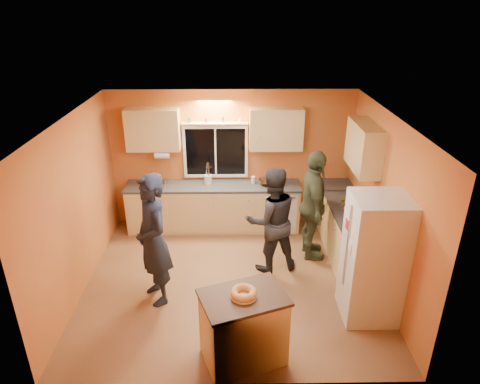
{
  "coord_description": "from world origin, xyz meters",
  "views": [
    {
      "loc": [
        0.04,
        -5.57,
        4.06
      ],
      "look_at": [
        0.13,
        0.4,
        1.34
      ],
      "focal_mm": 32.0,
      "sensor_mm": 36.0,
      "label": 1
    }
  ],
  "objects_px": {
    "refrigerator": "(373,259)",
    "person_right": "(313,206)",
    "person_center": "(272,220)",
    "island": "(243,327)",
    "person_left": "(153,240)"
  },
  "relations": [
    {
      "from": "person_left",
      "to": "person_right",
      "type": "distance_m",
      "value": 2.67
    },
    {
      "from": "refrigerator",
      "to": "island",
      "type": "relative_size",
      "value": 1.58
    },
    {
      "from": "person_left",
      "to": "person_center",
      "type": "distance_m",
      "value": 1.88
    },
    {
      "from": "refrigerator",
      "to": "person_right",
      "type": "distance_m",
      "value": 1.59
    },
    {
      "from": "person_right",
      "to": "person_left",
      "type": "bearing_deg",
      "value": 115.15
    },
    {
      "from": "person_center",
      "to": "island",
      "type": "bearing_deg",
      "value": 62.27
    },
    {
      "from": "island",
      "to": "person_left",
      "type": "height_order",
      "value": "person_left"
    },
    {
      "from": "person_center",
      "to": "refrigerator",
      "type": "bearing_deg",
      "value": 124.04
    },
    {
      "from": "island",
      "to": "person_right",
      "type": "distance_m",
      "value": 2.63
    },
    {
      "from": "refrigerator",
      "to": "person_center",
      "type": "relative_size",
      "value": 1.02
    },
    {
      "from": "refrigerator",
      "to": "island",
      "type": "bearing_deg",
      "value": -155.35
    },
    {
      "from": "refrigerator",
      "to": "person_right",
      "type": "xyz_separation_m",
      "value": [
        -0.55,
        1.5,
        0.05
      ]
    },
    {
      "from": "island",
      "to": "person_center",
      "type": "height_order",
      "value": "person_center"
    },
    {
      "from": "refrigerator",
      "to": "person_right",
      "type": "relative_size",
      "value": 0.95
    },
    {
      "from": "island",
      "to": "person_left",
      "type": "bearing_deg",
      "value": 116.0
    }
  ]
}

